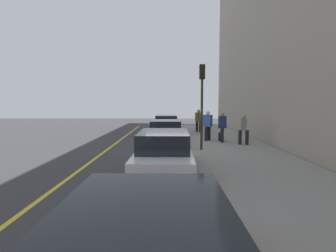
{
  "coord_description": "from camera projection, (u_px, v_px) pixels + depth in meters",
  "views": [
    {
      "loc": [
        -14.44,
        -0.11,
        2.44
      ],
      "look_at": [
        1.06,
        0.0,
        1.11
      ],
      "focal_mm": 28.38,
      "sensor_mm": 36.0,
      "label": 1
    }
  ],
  "objects": [
    {
      "name": "lane_stripe_centre",
      "position": [
        110.0,
        148.0,
        14.62
      ],
      "size": [
        28.0,
        0.14,
        0.01
      ],
      "primitive_type": "cube",
      "color": "gold",
      "rests_on": "ground"
    },
    {
      "name": "parked_car_charcoal",
      "position": [
        166.0,
        134.0,
        14.7
      ],
      "size": [
        4.15,
        1.94,
        1.51
      ],
      "color": "black",
      "rests_on": "ground"
    },
    {
      "name": "parked_car_green",
      "position": [
        166.0,
        125.0,
        20.56
      ],
      "size": [
        4.22,
        2.01,
        1.51
      ],
      "color": "black",
      "rests_on": "ground"
    },
    {
      "name": "traffic_light_pole",
      "position": [
        202.0,
        92.0,
        12.94
      ],
      "size": [
        0.35,
        0.26,
        4.16
      ],
      "color": "#2D2D19",
      "rests_on": "sidewalk"
    },
    {
      "name": "pedestrian_navy_coat",
      "position": [
        222.0,
        126.0,
        15.65
      ],
      "size": [
        0.58,
        0.53,
        1.77
      ],
      "color": "black",
      "rests_on": "sidewalk"
    },
    {
      "name": "pedestrian_grey_coat",
      "position": [
        244.0,
        128.0,
        14.69
      ],
      "size": [
        0.51,
        0.55,
        1.7
      ],
      "color": "black",
      "rests_on": "sidewalk"
    },
    {
      "name": "rolling_suitcase",
      "position": [
        220.0,
        137.0,
        16.13
      ],
      "size": [
        0.34,
        0.22,
        0.88
      ],
      "color": "#191E38",
      "rests_on": "sidewalk"
    },
    {
      "name": "pedestrian_blue_coat",
      "position": [
        208.0,
        125.0,
        16.3
      ],
      "size": [
        0.53,
        0.58,
        1.82
      ],
      "color": "black",
      "rests_on": "sidewalk"
    },
    {
      "name": "snow_bank_curb",
      "position": [
        180.0,
        143.0,
        15.52
      ],
      "size": [
        5.63,
        0.56,
        0.22
      ],
      "primitive_type": "cube",
      "color": "white",
      "rests_on": "ground"
    },
    {
      "name": "building_facade",
      "position": [
        283.0,
        7.0,
        13.91
      ],
      "size": [
        32.0,
        0.8,
        15.0
      ],
      "primitive_type": "cube",
      "color": "#9E9384",
      "rests_on": "ground"
    },
    {
      "name": "ground_plane",
      "position": [
        168.0,
        148.0,
        14.59
      ],
      "size": [
        56.0,
        56.0,
        0.0
      ],
      "primitive_type": "plane",
      "color": "#333335"
    },
    {
      "name": "sidewalk",
      "position": [
        228.0,
        146.0,
        14.56
      ],
      "size": [
        28.0,
        4.6,
        0.15
      ],
      "primitive_type": "cube",
      "color": "gray",
      "rests_on": "ground"
    },
    {
      "name": "parked_car_white",
      "position": [
        164.0,
        153.0,
        8.96
      ],
      "size": [
        4.77,
        1.96,
        1.51
      ],
      "color": "black",
      "rests_on": "ground"
    },
    {
      "name": "pedestrian_olive_coat",
      "position": [
        199.0,
        120.0,
        21.24
      ],
      "size": [
        0.53,
        0.57,
        1.79
      ],
      "color": "black",
      "rests_on": "sidewalk"
    }
  ]
}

